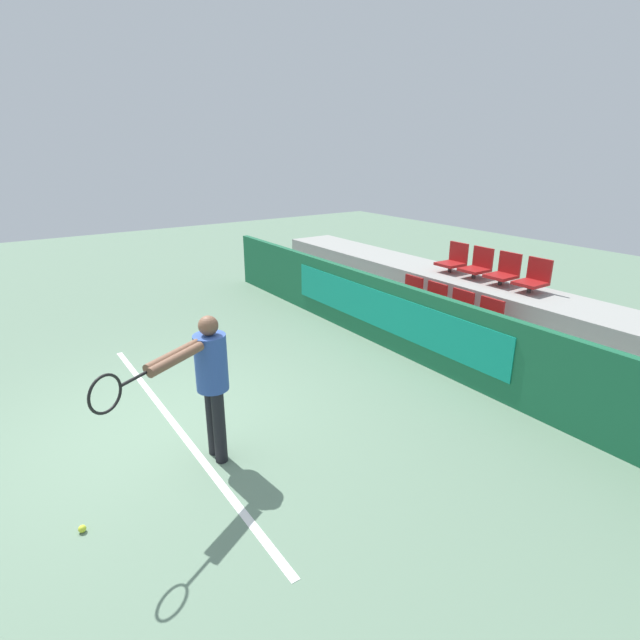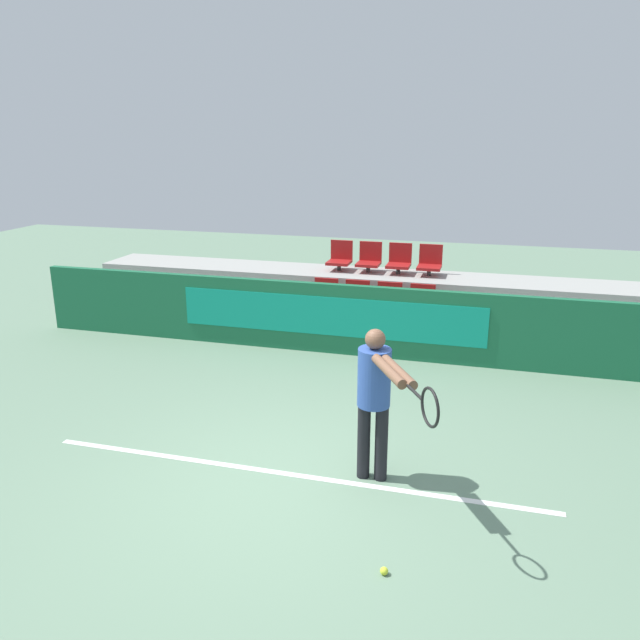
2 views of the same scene
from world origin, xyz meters
The scene contains 15 objects.
ground_plane centered at (0.00, 0.00, 0.00)m, with size 30.00×30.00×0.00m, color slate.
court_baseline centered at (0.00, 0.19, 0.00)m, with size 5.38×0.08×0.01m.
barrier_wall centered at (-0.02, 3.92, 0.56)m, with size 11.19×0.14×1.13m.
bleacher_tier_front centered at (0.00, 4.56, 0.24)m, with size 10.79×1.10×0.47m.
bleacher_tier_middle centered at (0.00, 5.65, 0.47)m, with size 10.79×1.10×0.95m.
stadium_chair_0 centered at (-0.82, 4.69, 0.70)m, with size 0.41×0.44×0.53m.
stadium_chair_1 centered at (-0.27, 4.69, 0.70)m, with size 0.41×0.44×0.53m.
stadium_chair_2 centered at (0.27, 4.69, 0.70)m, with size 0.41×0.44×0.53m.
stadium_chair_3 centered at (0.82, 4.69, 0.70)m, with size 0.41×0.44×0.53m.
stadium_chair_4 centered at (-0.82, 5.78, 1.17)m, with size 0.41×0.44×0.53m.
stadium_chair_5 centered at (-0.27, 5.78, 1.17)m, with size 0.41×0.44×0.53m.
stadium_chair_6 centered at (0.27, 5.78, 1.17)m, with size 0.41×0.44×0.53m.
stadium_chair_7 centered at (0.82, 5.78, 1.17)m, with size 0.41×0.44×0.53m.
tennis_player centered at (0.88, 0.30, 0.99)m, with size 0.89×1.42×1.59m.
tennis_ball centered at (1.21, -1.05, 0.03)m, with size 0.07×0.07×0.07m.
Camera 1 is at (5.21, -1.31, 3.14)m, focal length 28.00 mm.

